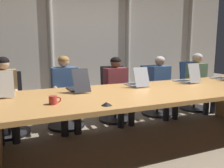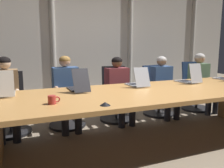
% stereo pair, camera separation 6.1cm
% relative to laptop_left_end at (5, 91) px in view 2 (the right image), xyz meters
% --- Properties ---
extents(ground_plane, '(14.65, 14.65, 0.00)m').
position_rel_laptop_left_end_xyz_m(ground_plane, '(1.79, -0.38, -0.79)').
color(ground_plane, '#7F705B').
extents(conference_table, '(4.30, 1.36, 0.73)m').
position_rel_laptop_left_end_xyz_m(conference_table, '(1.79, -0.38, -0.19)').
color(conference_table, '#B77F42').
rests_on(conference_table, ground_plane).
extents(curtain_backdrop, '(7.32, 0.17, 2.82)m').
position_rel_laptop_left_end_xyz_m(curtain_backdrop, '(1.78, 2.03, 0.62)').
color(curtain_backdrop, beige).
rests_on(curtain_backdrop, ground_plane).
extents(laptop_left_end, '(0.22, 0.39, 0.32)m').
position_rel_laptop_left_end_xyz_m(laptop_left_end, '(0.00, 0.00, 0.00)').
color(laptop_left_end, beige).
rests_on(laptop_left_end, conference_table).
extents(laptop_left_mid, '(0.22, 0.49, 0.31)m').
position_rel_laptop_left_end_xyz_m(laptop_left_mid, '(0.89, -0.01, -0.00)').
color(laptop_left_mid, '#2D2D33').
rests_on(laptop_left_mid, conference_table).
extents(laptop_center, '(0.23, 0.42, 0.29)m').
position_rel_laptop_left_end_xyz_m(laptop_center, '(1.79, -0.01, -0.00)').
color(laptop_center, '#A8ADB7').
rests_on(laptop_center, conference_table).
extents(laptop_right_mid, '(0.28, 0.42, 0.32)m').
position_rel_laptop_left_end_xyz_m(laptop_right_mid, '(2.72, -0.04, 0.00)').
color(laptop_right_mid, '#A8ADB7').
rests_on(laptop_right_mid, conference_table).
extents(office_chair_left_end, '(0.60, 0.60, 0.93)m').
position_rel_laptop_left_end_xyz_m(office_chair_left_end, '(0.01, 0.77, -0.44)').
color(office_chair_left_end, black).
rests_on(office_chair_left_end, ground_plane).
extents(office_chair_left_mid, '(0.60, 0.61, 0.94)m').
position_rel_laptop_left_end_xyz_m(office_chair_left_mid, '(0.89, 0.77, -0.44)').
color(office_chair_left_mid, '#511E19').
rests_on(office_chair_left_mid, ground_plane).
extents(office_chair_center, '(0.60, 0.61, 0.95)m').
position_rel_laptop_left_end_xyz_m(office_chair_center, '(1.78, 0.77, -0.44)').
color(office_chair_center, black).
rests_on(office_chair_center, ground_plane).
extents(office_chair_right_mid, '(0.60, 0.60, 0.95)m').
position_rel_laptop_left_end_xyz_m(office_chair_right_mid, '(2.66, 0.77, -0.44)').
color(office_chair_right_mid, navy).
rests_on(office_chair_right_mid, ground_plane).
extents(office_chair_right_end, '(0.60, 0.60, 0.99)m').
position_rel_laptop_left_end_xyz_m(office_chair_right_end, '(3.59, 0.77, -0.42)').
color(office_chair_right_end, navy).
rests_on(office_chair_right_end, ground_plane).
extents(person_left_end, '(0.37, 0.55, 1.17)m').
position_rel_laptop_left_end_xyz_m(person_left_end, '(-0.01, 0.61, -0.13)').
color(person_left_end, olive).
rests_on(person_left_end, ground_plane).
extents(person_left_mid, '(0.41, 0.55, 1.17)m').
position_rel_laptop_left_end_xyz_m(person_left_mid, '(0.86, 0.61, -0.13)').
color(person_left_mid, '#335184').
rests_on(person_left_mid, ground_plane).
extents(person_center, '(0.42, 0.56, 1.13)m').
position_rel_laptop_left_end_xyz_m(person_center, '(1.77, 0.61, -0.15)').
color(person_center, brown).
rests_on(person_center, ground_plane).
extents(person_right_mid, '(0.39, 0.55, 1.13)m').
position_rel_laptop_left_end_xyz_m(person_right_mid, '(2.68, 0.61, -0.15)').
color(person_right_mid, '#335184').
rests_on(person_right_mid, ground_plane).
extents(person_right_end, '(0.44, 0.57, 1.17)m').
position_rel_laptop_left_end_xyz_m(person_right_end, '(3.60, 0.62, -0.12)').
color(person_right_end, '#4C6B4C').
rests_on(person_right_end, ground_plane).
extents(coffee_mug_near, '(0.13, 0.08, 0.09)m').
position_rel_laptop_left_end_xyz_m(coffee_mug_near, '(0.46, -0.62, -0.02)').
color(coffee_mug_near, '#B2332D').
rests_on(coffee_mug_near, conference_table).
extents(conference_mic_left_side, '(0.11, 0.11, 0.03)m').
position_rel_laptop_left_end_xyz_m(conference_mic_left_side, '(0.95, -0.89, -0.04)').
color(conference_mic_left_side, black).
rests_on(conference_mic_left_side, conference_table).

